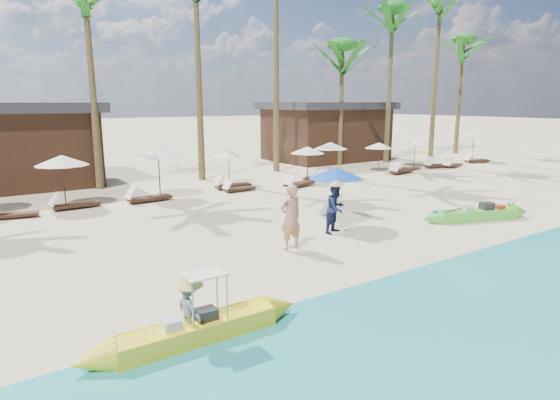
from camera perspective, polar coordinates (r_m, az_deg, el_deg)
ground at (r=14.19m, az=6.38°, el=-6.00°), size 240.00×240.00×0.00m
wet_sand_strip at (r=11.11m, az=23.59°, el=-12.14°), size 240.00×4.50×0.01m
green_canoe at (r=18.96m, az=22.86°, el=-1.61°), size 4.95×1.95×0.65m
yellow_canoe at (r=9.10m, az=-10.10°, el=-15.31°), size 4.89×0.64×1.27m
tourist at (r=13.83m, az=1.31°, el=-2.12°), size 0.73×0.49×1.98m
vendor_green at (r=15.77m, az=6.83°, el=-1.00°), size 0.97×0.85×1.68m
vendor_yellow at (r=8.91m, az=-11.03°, el=-12.71°), size 0.47×0.68×0.97m
blue_umbrella at (r=16.56m, az=6.79°, el=3.30°), size 1.94×1.94×2.09m
resort_parasol_4 at (r=21.23m, az=-25.07°, el=4.41°), size 2.14×2.14×2.20m
lounger_4_left at (r=20.40m, az=-29.87°, el=-1.46°), size 1.71×0.82×0.56m
lounger_4_right at (r=21.06m, az=-23.95°, el=-0.43°), size 1.95×0.67×0.66m
resort_parasol_5 at (r=21.90m, az=-14.64°, el=5.64°), size 2.26×2.26×2.33m
lounger_5_left at (r=21.39m, az=-15.97°, el=0.33°), size 1.99×0.68×0.67m
resort_parasol_6 at (r=25.05m, az=-6.27°, el=5.69°), size 1.79×1.79×1.84m
lounger_6_left at (r=23.07m, az=-5.19°, el=1.48°), size 1.68×0.58×0.56m
lounger_6_right at (r=23.86m, az=-6.05°, el=1.87°), size 1.94×0.74×0.64m
resort_parasol_7 at (r=25.75m, az=3.37°, el=6.09°), size 1.88×1.88×1.93m
lounger_7_left at (r=24.20m, az=2.19°, el=2.10°), size 2.09×1.09×0.68m
lounger_7_right at (r=26.37m, az=4.24°, el=2.81°), size 1.74×1.02×0.57m
resort_parasol_8 at (r=27.57m, az=6.19°, el=6.60°), size 1.97×1.97×2.03m
lounger_8_left at (r=26.93m, az=5.09°, el=3.01°), size 1.83×0.70×0.61m
resort_parasol_9 at (r=30.05m, az=11.98°, el=6.53°), size 1.79×1.79×1.84m
lounger_9_left at (r=29.68m, az=14.49°, el=3.55°), size 2.07×0.95×0.68m
lounger_9_right at (r=31.23m, az=15.29°, el=3.83°), size 1.68×0.80×0.55m
resort_parasol_10 at (r=32.93m, az=16.15°, el=6.92°), size 1.89×1.89×1.94m
lounger_10_left at (r=33.00m, az=18.54°, el=4.12°), size 2.04×0.81×0.67m
lounger_10_right at (r=33.51m, az=20.22°, el=4.08°), size 1.89×0.82×0.62m
resort_parasol_11 at (r=37.79m, az=22.58°, el=7.31°), size 2.06×2.06×2.12m
lounger_11_left at (r=36.73m, az=22.74°, el=4.53°), size 1.97×1.18×0.64m
palm_3 at (r=25.50m, az=-22.55°, el=20.61°), size 2.08×2.08×10.52m
palm_4 at (r=27.12m, az=-10.20°, el=22.59°), size 2.08×2.08×11.70m
palm_6 at (r=33.00m, az=7.59°, el=16.51°), size 2.08×2.08×8.51m
palm_7 at (r=35.17m, az=13.48°, el=19.19°), size 2.08×2.08×11.08m
palm_8 at (r=38.49m, az=18.85°, el=20.02°), size 2.08×2.08×12.70m
palm_9 at (r=43.20m, az=21.38°, el=16.05°), size 2.08×2.08×9.82m
pavilion_east at (r=35.98m, az=5.62°, el=8.43°), size 8.80×6.60×4.30m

